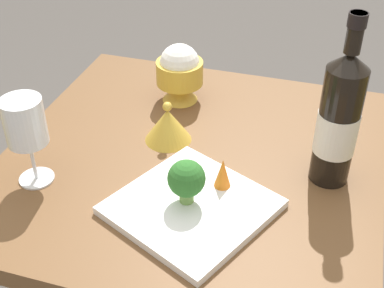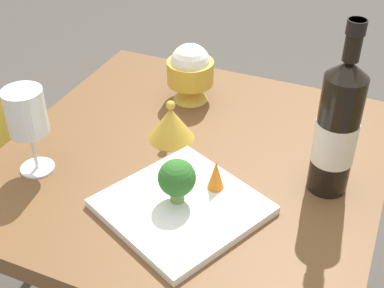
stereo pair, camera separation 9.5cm
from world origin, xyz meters
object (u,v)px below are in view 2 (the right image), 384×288
(wine_bottle, at_px, (337,128))
(serving_plate, at_px, (182,206))
(rice_bowl, at_px, (190,72))
(wine_glass, at_px, (26,114))
(rice_bowl_lid, at_px, (171,123))
(broccoli_floret, at_px, (177,179))
(carrot_garnish_left, at_px, (216,175))

(wine_bottle, distance_m, serving_plate, 0.31)
(wine_bottle, xyz_separation_m, serving_plate, (0.17, -0.23, -0.13))
(rice_bowl, xyz_separation_m, serving_plate, (0.37, 0.14, -0.07))
(wine_bottle, xyz_separation_m, wine_glass, (0.17, -0.54, -0.00))
(rice_bowl_lid, distance_m, broccoli_floret, 0.22)
(rice_bowl, height_order, serving_plate, rice_bowl)
(rice_bowl_lid, bearing_deg, carrot_garnish_left, 48.90)
(wine_bottle, relative_size, wine_glass, 1.88)
(wine_bottle, height_order, broccoli_floret, wine_bottle)
(wine_glass, relative_size, rice_bowl, 1.26)
(broccoli_floret, xyz_separation_m, carrot_garnish_left, (-0.06, 0.05, -0.02))
(wine_glass, height_order, broccoli_floret, wine_glass)
(rice_bowl, bearing_deg, serving_plate, 21.07)
(wine_bottle, distance_m, rice_bowl_lid, 0.35)
(wine_glass, bearing_deg, serving_plate, 90.59)
(serving_plate, height_order, carrot_garnish_left, carrot_garnish_left)
(wine_bottle, bearing_deg, wine_glass, -72.38)
(wine_bottle, height_order, rice_bowl, wine_bottle)
(wine_glass, xyz_separation_m, rice_bowl_lid, (-0.20, 0.20, -0.09))
(wine_bottle, bearing_deg, serving_plate, -53.40)
(wine_glass, bearing_deg, broccoli_floret, 91.55)
(wine_glass, distance_m, carrot_garnish_left, 0.37)
(serving_plate, bearing_deg, rice_bowl, -158.93)
(rice_bowl, distance_m, rice_bowl_lid, 0.17)
(broccoli_floret, bearing_deg, wine_bottle, 124.53)
(wine_bottle, distance_m, rice_bowl, 0.42)
(rice_bowl_lid, xyz_separation_m, serving_plate, (0.20, 0.11, -0.03))
(wine_glass, relative_size, broccoli_floret, 2.09)
(rice_bowl, bearing_deg, carrot_garnish_left, 31.00)
(broccoli_floret, distance_m, carrot_garnish_left, 0.08)
(carrot_garnish_left, bearing_deg, rice_bowl_lid, -131.10)
(rice_bowl_lid, xyz_separation_m, broccoli_floret, (0.19, 0.10, 0.03))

